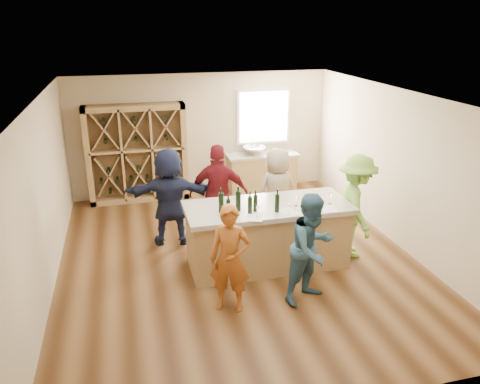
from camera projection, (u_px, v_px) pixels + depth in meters
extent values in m
cube|color=brown|center=(237.00, 260.00, 8.22)|extent=(6.00, 7.00, 0.10)
cube|color=white|center=(237.00, 94.00, 7.20)|extent=(6.00, 7.00, 0.10)
cube|color=#C7B390|center=(201.00, 134.00, 10.93)|extent=(6.00, 0.10, 2.80)
cube|color=#C7B390|center=(325.00, 301.00, 4.48)|extent=(6.00, 0.10, 2.80)
cube|color=#C7B390|center=(40.00, 199.00, 7.01)|extent=(0.10, 7.00, 2.80)
cube|color=#C7B390|center=(402.00, 169.00, 8.41)|extent=(0.10, 7.00, 2.80)
cube|color=white|center=(264.00, 117.00, 11.08)|extent=(1.30, 0.06, 1.30)
cube|color=white|center=(264.00, 117.00, 11.05)|extent=(1.18, 0.01, 1.18)
cube|color=#9F7D4C|center=(137.00, 154.00, 10.44)|extent=(2.20, 0.45, 2.20)
cube|color=#9F7D4C|center=(262.00, 173.00, 11.28)|extent=(1.60, 0.58, 0.86)
cube|color=#ABA18D|center=(262.00, 155.00, 11.12)|extent=(1.70, 0.62, 0.06)
imported|color=silver|center=(254.00, 150.00, 11.03)|extent=(0.54, 0.54, 0.19)
cylinder|color=silver|center=(252.00, 146.00, 11.17)|extent=(0.02, 0.02, 0.30)
cube|color=#9F7D4C|center=(267.00, 237.00, 7.83)|extent=(2.60, 1.00, 1.00)
cube|color=#ABA18D|center=(268.00, 207.00, 7.64)|extent=(2.72, 1.12, 0.08)
cylinder|color=black|center=(221.00, 203.00, 7.28)|extent=(0.09, 0.09, 0.33)
cylinder|color=black|center=(228.00, 207.00, 7.19)|extent=(0.09, 0.09, 0.26)
cylinder|color=black|center=(238.00, 201.00, 7.35)|extent=(0.09, 0.09, 0.33)
cylinder|color=black|center=(250.00, 205.00, 7.26)|extent=(0.09, 0.09, 0.28)
cylinder|color=black|center=(255.00, 203.00, 7.35)|extent=(0.07, 0.07, 0.27)
cone|color=white|center=(258.00, 212.00, 7.13)|extent=(0.08, 0.08, 0.17)
cone|color=white|center=(289.00, 210.00, 7.21)|extent=(0.07, 0.07, 0.18)
cone|color=white|center=(296.00, 201.00, 7.56)|extent=(0.06, 0.06, 0.17)
cone|color=white|center=(330.00, 199.00, 7.64)|extent=(0.08, 0.08, 0.19)
cube|color=white|center=(255.00, 217.00, 7.17)|extent=(0.34, 0.40, 0.00)
cube|color=white|center=(289.00, 212.00, 7.36)|extent=(0.32, 0.38, 0.00)
cube|color=white|center=(329.00, 208.00, 7.49)|extent=(0.29, 0.35, 0.00)
imported|color=#994C19|center=(230.00, 259.00, 6.51)|extent=(0.70, 0.62, 1.59)
imported|color=#335972|center=(312.00, 248.00, 6.73)|extent=(0.92, 0.75, 1.67)
imported|color=#8CC64C|center=(356.00, 206.00, 8.04)|extent=(0.75, 1.26, 1.82)
imported|color=#590F14|center=(219.00, 194.00, 8.54)|extent=(1.20, 0.84, 1.85)
imported|color=gray|center=(277.00, 192.00, 8.90)|extent=(0.91, 0.68, 1.69)
imported|color=#191E38|center=(170.00, 197.00, 8.47)|extent=(1.76, 0.85, 1.82)
cylinder|color=black|center=(277.00, 203.00, 7.32)|extent=(0.07, 0.07, 0.30)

